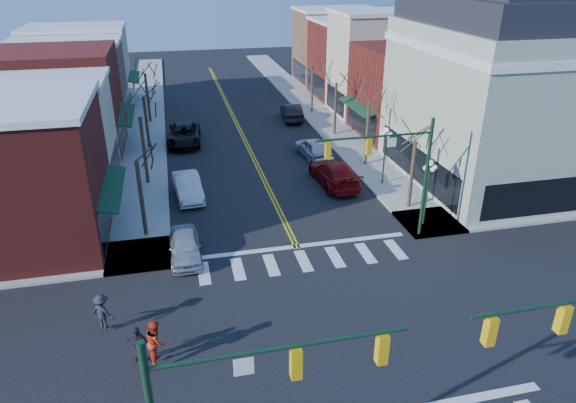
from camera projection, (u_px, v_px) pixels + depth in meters
ground at (339, 334)px, 22.49m from camera, size 160.00×160.00×0.00m
sidewalk_left at (144, 178)px, 38.28m from camera, size 3.50×70.00×0.15m
sidewalk_right at (365, 160)px, 41.85m from camera, size 3.50×70.00×0.15m
bldg_left_brick_a at (4, 180)px, 27.96m from camera, size 10.00×8.50×8.00m
bldg_left_stucco_a at (35, 140)px, 34.89m from camera, size 10.00×7.00×7.50m
bldg_left_brick_b at (54, 104)px, 41.72m from camera, size 10.00×9.00×8.50m
bldg_left_tan at (70, 86)px, 49.13m from camera, size 10.00×7.50×7.80m
bldg_left_stucco_b at (80, 68)px, 55.87m from camera, size 10.00×8.00×8.20m
bldg_right_brick_a at (415, 91)px, 46.61m from camera, size 10.00×8.50×8.00m
bldg_right_stucco at (383, 65)px, 53.01m from camera, size 10.00×7.00×10.00m
bldg_right_brick_b at (357, 60)px, 59.93m from camera, size 10.00×8.00×8.50m
bldg_right_tan at (336, 47)px, 66.87m from camera, size 10.00×8.00×9.00m
victorian_corner at (503, 89)px, 35.77m from camera, size 12.25×14.25×13.30m
traffic_mast_far_right at (397, 164)px, 28.12m from camera, size 6.60×0.28×7.20m
lamppost_corner at (428, 182)px, 30.38m from camera, size 0.36×0.36×4.33m
lamppost_midblock at (385, 146)px, 36.10m from camera, size 0.36×0.36×4.33m
tree_left_a at (142, 200)px, 29.44m from camera, size 0.24×0.24×4.76m
tree_left_b at (144, 151)px, 36.42m from camera, size 0.24×0.24×5.04m
tree_left_c at (147, 123)px, 43.57m from camera, size 0.24×0.24×4.55m
tree_left_d at (148, 98)px, 50.54m from camera, size 0.24×0.24×4.90m
tree_right_a at (412, 176)px, 32.90m from camera, size 0.24×0.24×4.62m
tree_right_b at (367, 134)px, 39.82m from camera, size 0.24×0.24×5.18m
tree_right_c at (335, 110)px, 46.94m from camera, size 0.24×0.24×4.83m
tree_right_d at (312, 89)px, 53.95m from camera, size 0.24×0.24×4.97m
car_left_near at (185, 246)px, 27.95m from camera, size 1.74×4.22×1.43m
car_left_mid at (188, 187)px, 35.11m from camera, size 2.05×4.87×1.57m
car_left_far at (184, 135)px, 45.33m from camera, size 3.22×6.21×1.67m
car_right_near at (334, 173)px, 37.11m from camera, size 2.70×6.00×1.71m
car_right_mid at (314, 148)px, 42.27m from camera, size 2.50×4.98×1.63m
car_right_far at (292, 112)px, 52.11m from camera, size 2.14×5.13×1.65m
pedestrian_red_b at (156, 341)px, 20.38m from camera, size 0.77×0.98×1.98m
pedestrian_dark_a at (138, 343)px, 20.55m from camera, size 1.01×0.71×1.60m
pedestrian_dark_b at (103, 311)px, 22.34m from camera, size 1.25×1.14×1.69m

